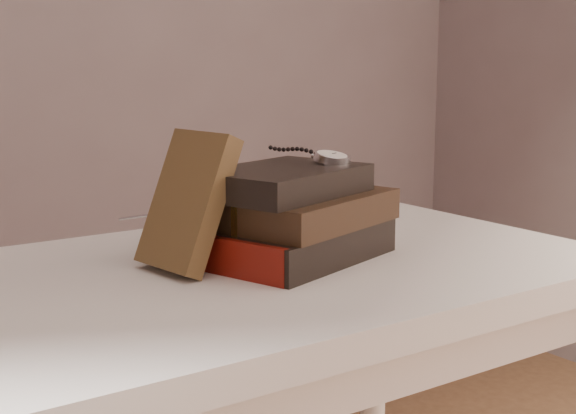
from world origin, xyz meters
TOP-DOWN VIEW (x-y plane):
  - table at (0.00, 0.35)m, footprint 1.00×0.60m
  - book_stack at (0.08, 0.34)m, footprint 0.31×0.25m
  - journal at (-0.08, 0.37)m, footprint 0.12×0.13m
  - pocket_watch at (0.14, 0.36)m, footprint 0.07×0.16m
  - eyeglasses at (-0.04, 0.40)m, footprint 0.14×0.15m

SIDE VIEW (x-z plane):
  - table at x=0.00m, z-range 0.28..1.03m
  - book_stack at x=0.08m, z-range 0.75..0.88m
  - eyeglasses at x=-0.04m, z-range 0.80..0.85m
  - journal at x=-0.08m, z-range 0.75..0.93m
  - pocket_watch at x=0.14m, z-range 0.88..0.90m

